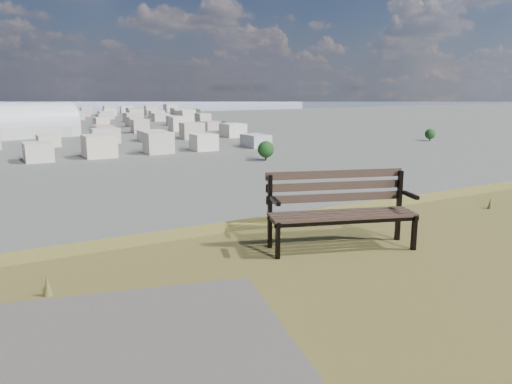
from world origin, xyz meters
TOP-DOWN VIEW (x-y plane):
  - park_bench at (-0.77, 2.86)m, footprint 1.73×1.02m
  - arena at (16.18, 302.48)m, footprint 62.65×36.12m

SIDE VIEW (x-z plane):
  - arena at x=16.18m, z-range -6.57..18.29m
  - park_bench at x=-0.77m, z-range 25.06..25.92m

